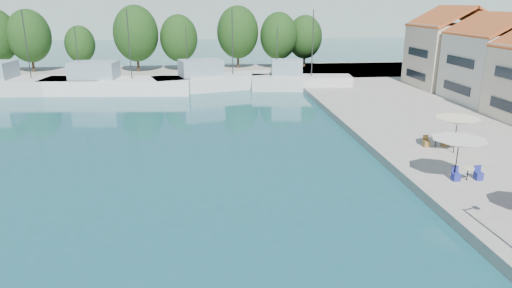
{
  "coord_description": "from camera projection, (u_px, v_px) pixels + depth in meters",
  "views": [
    {
      "loc": [
        -5.67,
        -2.36,
        10.54
      ],
      "look_at": [
        -2.65,
        26.0,
        1.69
      ],
      "focal_mm": 32.0,
      "sensor_mm": 36.0,
      "label": 1
    }
  ],
  "objects": [
    {
      "name": "building_05",
      "position": [
        498.0,
        57.0,
        46.69
      ],
      "size": [
        8.4,
        8.8,
        9.7
      ],
      "color": "beige",
      "rests_on": "quay_right"
    },
    {
      "name": "tree_04",
      "position": [
        136.0,
        34.0,
        67.19
      ],
      "size": [
        6.56,
        6.56,
        9.7
      ],
      "color": "#3F2B19",
      "rests_on": "quay_far"
    },
    {
      "name": "hill_east",
      "position": [
        322.0,
        15.0,
        179.14
      ],
      "size": [
        140.0,
        40.0,
        12.0
      ],
      "primitive_type": "cube",
      "color": "#94A197",
      "rests_on": "ground"
    },
    {
      "name": "trawler_04",
      "position": [
        299.0,
        81.0,
        57.4
      ],
      "size": [
        12.73,
        4.56,
        10.2
      ],
      "rotation": [
        0.0,
        0.0,
        -0.11
      ],
      "color": "silver",
      "rests_on": "ground"
    },
    {
      "name": "tree_07",
      "position": [
        279.0,
        36.0,
        71.12
      ],
      "size": [
        5.83,
        5.83,
        8.63
      ],
      "color": "#3F2B19",
      "rests_on": "quay_far"
    },
    {
      "name": "trawler_02",
      "position": [
        114.0,
        84.0,
        55.27
      ],
      "size": [
        18.21,
        6.32,
        10.2
      ],
      "rotation": [
        0.0,
        0.0,
        -0.1
      ],
      "color": "white",
      "rests_on": "ground"
    },
    {
      "name": "tree_05",
      "position": [
        179.0,
        38.0,
        68.82
      ],
      "size": [
        5.63,
        5.63,
        8.33
      ],
      "color": "#3F2B19",
      "rests_on": "quay_far"
    },
    {
      "name": "quay_far",
      "position": [
        192.0,
        74.0,
        68.67
      ],
      "size": [
        90.0,
        16.0,
        0.6
      ],
      "primitive_type": "cube",
      "color": "gray",
      "rests_on": "ground"
    },
    {
      "name": "trawler_01",
      "position": [
        9.0,
        84.0,
        55.43
      ],
      "size": [
        22.01,
        6.83,
        10.2
      ],
      "rotation": [
        0.0,
        0.0,
        -0.05
      ],
      "color": "silver",
      "rests_on": "ground"
    },
    {
      "name": "cafe_table_02",
      "position": [
        467.0,
        176.0,
        26.63
      ],
      "size": [
        1.82,
        0.7,
        0.76
      ],
      "color": "black",
      "rests_on": "quay_right"
    },
    {
      "name": "umbrella_cream",
      "position": [
        457.0,
        121.0,
        30.93
      ],
      "size": [
        3.03,
        3.03,
        2.49
      ],
      "color": "black",
      "rests_on": "quay_right"
    },
    {
      "name": "trawler_03",
      "position": [
        217.0,
        81.0,
        57.93
      ],
      "size": [
        17.43,
        8.91,
        10.2
      ],
      "rotation": [
        0.0,
        0.0,
        0.28
      ],
      "color": "silver",
      "rests_on": "ground"
    },
    {
      "name": "tree_06",
      "position": [
        238.0,
        32.0,
        71.16
      ],
      "size": [
        6.48,
        6.48,
        9.59
      ],
      "color": "#3F2B19",
      "rests_on": "quay_far"
    },
    {
      "name": "tree_03",
      "position": [
        80.0,
        44.0,
        70.02
      ],
      "size": [
        4.51,
        4.51,
        6.67
      ],
      "color": "#3F2B19",
      "rests_on": "quay_far"
    },
    {
      "name": "umbrella_white",
      "position": [
        459.0,
        143.0,
        26.03
      ],
      "size": [
        3.13,
        3.13,
        2.51
      ],
      "color": "black",
      "rests_on": "quay_right"
    },
    {
      "name": "cafe_table_03",
      "position": [
        436.0,
        143.0,
        32.89
      ],
      "size": [
        1.82,
        0.7,
        0.76
      ],
      "color": "black",
      "rests_on": "quay_right"
    },
    {
      "name": "tree_02",
      "position": [
        29.0,
        36.0,
        66.93
      ],
      "size": [
        6.17,
        6.17,
        9.13
      ],
      "color": "#3F2B19",
      "rests_on": "quay_far"
    },
    {
      "name": "tree_08",
      "position": [
        305.0,
        37.0,
        73.0
      ],
      "size": [
        5.49,
        5.49,
        8.13
      ],
      "color": "#3F2B19",
      "rests_on": "quay_far"
    },
    {
      "name": "hill_west",
      "position": [
        132.0,
        11.0,
        152.48
      ],
      "size": [
        180.0,
        40.0,
        16.0
      ],
      "primitive_type": "cube",
      "color": "#94A197",
      "rests_on": "ground"
    },
    {
      "name": "building_06",
      "position": [
        453.0,
        46.0,
        55.17
      ],
      "size": [
        9.0,
        8.8,
        10.2
      ],
      "color": "beige",
      "rests_on": "quay_right"
    }
  ]
}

